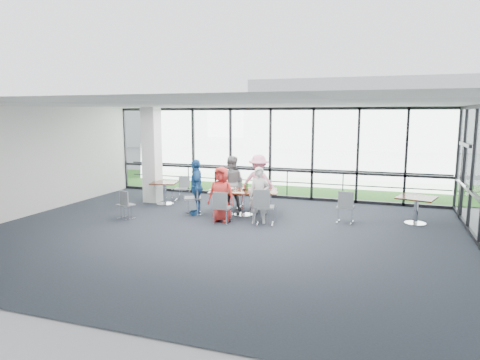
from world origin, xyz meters
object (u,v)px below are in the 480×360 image
(diner_far_left, at_px, (231,183))
(diner_near_right, at_px, (259,195))
(diner_end, at_px, (196,187))
(chair_main_end, at_px, (193,198))
(chair_spare_la, at_px, (126,205))
(structural_column, at_px, (152,155))
(diner_far_right, at_px, (259,182))
(main_table, at_px, (243,194))
(chair_main_fr, at_px, (261,195))
(side_table_right, at_px, (417,201))
(chair_main_nr, at_px, (265,207))
(diner_near_left, at_px, (221,194))
(chair_spare_lb, at_px, (181,189))
(side_table_left, at_px, (165,186))
(chair_spare_r, at_px, (345,207))
(chair_main_nl, at_px, (223,208))
(chair_main_fl, at_px, (233,193))

(diner_far_left, bearing_deg, diner_near_right, 122.95)
(diner_end, bearing_deg, chair_main_end, -108.20)
(chair_spare_la, bearing_deg, diner_far_left, 63.46)
(structural_column, height_order, diner_far_right, structural_column)
(main_table, bearing_deg, chair_main_fr, 62.04)
(main_table, height_order, side_table_right, same)
(side_table_right, bearing_deg, chair_main_nr, -160.30)
(diner_near_left, bearing_deg, chair_spare_lb, 135.20)
(chair_main_nr, height_order, chair_main_fr, chair_main_nr)
(side_table_left, distance_m, chair_spare_r, 5.92)
(diner_near_left, relative_size, chair_main_nr, 1.59)
(main_table, distance_m, chair_main_nl, 1.11)
(chair_main_fr, xyz_separation_m, chair_main_end, (-1.72, -1.36, 0.06))
(side_table_left, relative_size, chair_spare_lb, 1.21)
(chair_spare_la, bearing_deg, diner_near_left, 34.18)
(main_table, relative_size, side_table_right, 1.87)
(chair_main_fr, distance_m, chair_spare_r, 2.83)
(diner_far_right, height_order, chair_main_end, diner_far_right)
(diner_far_left, height_order, diner_far_right, diner_far_right)
(diner_near_left, bearing_deg, chair_main_nl, -59.16)
(main_table, relative_size, side_table_left, 2.20)
(structural_column, distance_m, chair_main_nl, 4.06)
(chair_main_end, bearing_deg, chair_main_fl, 122.62)
(main_table, bearing_deg, diner_far_right, 64.90)
(side_table_right, relative_size, chair_main_fl, 1.25)
(diner_near_right, bearing_deg, chair_spare_la, -179.51)
(diner_end, bearing_deg, diner_near_left, 37.27)
(chair_main_nl, bearing_deg, diner_far_left, 101.59)
(diner_end, bearing_deg, chair_spare_la, -80.70)
(main_table, relative_size, diner_far_left, 1.29)
(diner_near_left, height_order, chair_main_fr, diner_near_left)
(diner_end, relative_size, chair_spare_lb, 2.04)
(side_table_right, bearing_deg, chair_main_end, -171.42)
(chair_main_fr, bearing_deg, diner_far_left, -8.51)
(chair_main_nl, bearing_deg, chair_main_fr, 75.48)
(diner_near_right, bearing_deg, chair_spare_lb, 137.02)
(diner_near_right, bearing_deg, diner_far_left, 122.07)
(main_table, bearing_deg, chair_spare_la, -167.32)
(main_table, distance_m, chair_main_fr, 1.04)
(main_table, xyz_separation_m, chair_main_fr, (0.25, 0.99, -0.19))
(side_table_left, distance_m, chair_main_fl, 2.33)
(side_table_left, bearing_deg, main_table, -12.05)
(chair_main_fr, distance_m, chair_spare_lb, 3.05)
(diner_end, bearing_deg, chair_main_nl, 32.28)
(diner_near_right, xyz_separation_m, chair_spare_lb, (-3.48, 2.16, -0.37))
(main_table, height_order, chair_main_nr, chair_main_nr)
(main_table, height_order, chair_spare_la, chair_spare_la)
(diner_near_left, distance_m, chair_main_end, 1.25)
(diner_far_right, relative_size, chair_spare_la, 2.11)
(chair_main_nl, xyz_separation_m, chair_main_end, (-1.24, 0.70, 0.06))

